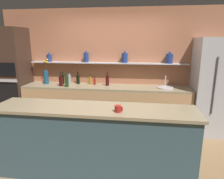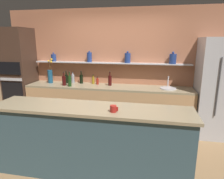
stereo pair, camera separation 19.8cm
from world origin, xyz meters
The scene contains 17 objects.
ground_plane centered at (0.00, 0.00, 0.00)m, with size 12.00×12.00×0.00m, color olive.
back_wall_unit centered at (0.00, 1.60, 1.30)m, with size 5.20×0.28×2.60m.
back_counter_unit centered at (-0.14, 1.24, 0.46)m, with size 3.65×0.62×0.92m.
island_counter centered at (0.00, -0.49, 0.51)m, with size 2.78×0.61×1.02m.
refrigerator centered at (2.15, 1.20, 0.98)m, with size 0.89×0.73×1.96m.
oven_tower centered at (-2.29, 1.24, 1.09)m, with size 0.62×0.64×2.18m.
flower_vase centered at (-1.54, 1.31, 1.10)m, with size 0.14×0.13×0.58m.
sink_fixture centered at (1.16, 1.25, 0.94)m, with size 0.33×0.33×0.25m.
bottle_wine_0 centered at (-1.11, 1.12, 1.03)m, with size 0.08×0.08×0.30m.
bottle_oil_1 centered at (-0.52, 1.42, 1.00)m, with size 0.06×0.06×0.21m.
bottle_spirit_2 centered at (-1.02, 1.42, 1.03)m, with size 0.07×0.07×0.26m.
bottle_wine_3 centered at (-0.81, 1.41, 1.02)m, with size 0.08×0.08×0.29m.
bottle_wine_4 centered at (-0.95, 1.06, 1.04)m, with size 0.07×0.07×0.33m.
bottle_wine_5 centered at (-1.15, 1.34, 1.03)m, with size 0.07×0.07×0.30m.
bottle_sauce_6 centered at (-0.40, 1.37, 0.99)m, with size 0.06×0.06×0.18m.
bottle_wine_7 centered at (-0.10, 1.31, 1.04)m, with size 0.08×0.08×0.31m.
coffee_mug centered at (0.35, -0.62, 1.06)m, with size 0.10×0.08×0.09m.
Camera 2 is at (0.80, -2.96, 1.90)m, focal length 32.00 mm.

